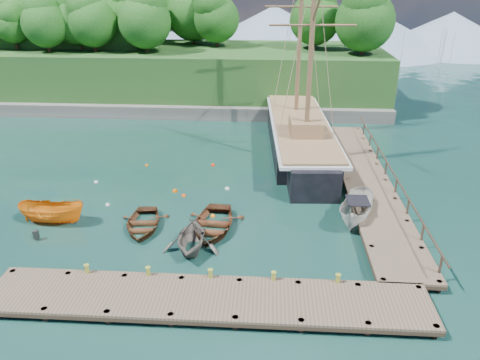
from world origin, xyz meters
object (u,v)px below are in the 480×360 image
at_px(rowboat_0, 143,228).
at_px(motorboat_orange, 54,223).
at_px(rowboat_2, 213,230).
at_px(schooner, 300,138).
at_px(rowboat_1, 192,250).
at_px(cabin_boat_white, 355,221).

xyz_separation_m(rowboat_0, motorboat_orange, (-5.55, 0.29, 0.00)).
xyz_separation_m(rowboat_2, motorboat_orange, (-9.70, 0.20, 0.00)).
height_order(rowboat_2, schooner, schooner).
bearing_deg(motorboat_orange, rowboat_2, -88.52).
relative_size(motorboat_orange, schooner, 0.16).
relative_size(rowboat_0, rowboat_1, 1.12).
bearing_deg(schooner, rowboat_0, -128.64).
distance_m(rowboat_1, schooner, 17.40).
xyz_separation_m(rowboat_0, rowboat_2, (4.15, 0.09, 0.00)).
relative_size(rowboat_1, rowboat_2, 0.76).
bearing_deg(cabin_boat_white, motorboat_orange, -154.45).
distance_m(motorboat_orange, schooner, 20.62).
bearing_deg(motorboat_orange, rowboat_0, -90.32).
bearing_deg(schooner, cabin_boat_white, -80.25).
height_order(rowboat_1, motorboat_orange, rowboat_1).
bearing_deg(rowboat_2, rowboat_0, -174.69).
relative_size(rowboat_1, motorboat_orange, 0.89).
distance_m(rowboat_1, cabin_boat_white, 10.18).
bearing_deg(schooner, motorboat_orange, -141.80).
bearing_deg(rowboat_0, rowboat_2, -4.71).
bearing_deg(rowboat_1, rowboat_2, 67.61).
height_order(rowboat_1, cabin_boat_white, rowboat_1).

